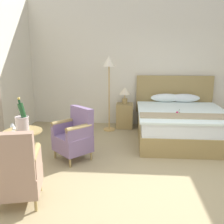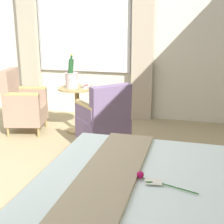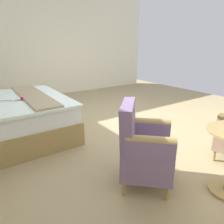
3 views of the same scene
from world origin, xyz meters
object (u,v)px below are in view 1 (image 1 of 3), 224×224
at_px(nightstand, 125,116).
at_px(bedside_lamp, 125,92).
at_px(champagne_bucket, 22,122).
at_px(snack_plate, 17,128).
at_px(side_table_round, 24,148).
at_px(armchair_facing_bed, 16,172).
at_px(bed, 180,122).
at_px(armchair_by_window, 74,135).
at_px(wine_glass_near_edge, 12,125).
at_px(wine_glass_near_bucket, 27,123).
at_px(floor_lamp_brass, 109,70).

height_order(nightstand, bedside_lamp, bedside_lamp).
bearing_deg(champagne_bucket, snack_plate, 134.72).
relative_size(side_table_round, armchair_facing_bed, 0.71).
bearing_deg(side_table_round, bed, 34.82).
bearing_deg(armchair_by_window, bedside_lamp, 67.75).
bearing_deg(wine_glass_near_edge, armchair_by_window, 41.25).
bearing_deg(wine_glass_near_bucket, armchair_facing_bed, -76.11).
bearing_deg(champagne_bucket, wine_glass_near_bucket, 96.96).
bearing_deg(armchair_by_window, bed, 31.28).
bearing_deg(champagne_bucket, floor_lamp_brass, 66.65).
bearing_deg(side_table_round, floor_lamp_brass, 65.35).
relative_size(snack_plate, armchair_facing_bed, 0.14).
bearing_deg(armchair_facing_bed, wine_glass_near_bucket, 103.89).
distance_m(side_table_round, wine_glass_near_edge, 0.40).
bearing_deg(bed, wine_glass_near_bucket, -147.06).
bearing_deg(champagne_bucket, bed, 36.10).
xyz_separation_m(bedside_lamp, armchair_facing_bed, (-1.21, -3.41, -0.46)).
height_order(wine_glass_near_bucket, wine_glass_near_edge, wine_glass_near_edge).
bearing_deg(nightstand, wine_glass_near_bucket, -120.10).
distance_m(snack_plate, armchair_facing_bed, 1.00).
bearing_deg(champagne_bucket, nightstand, 62.19).
distance_m(champagne_bucket, wine_glass_near_edge, 0.17).
bearing_deg(bed, armchair_by_window, -148.72).
distance_m(nightstand, floor_lamp_brass, 1.22).
relative_size(floor_lamp_brass, wine_glass_near_bucket, 13.75).
height_order(nightstand, wine_glass_near_edge, wine_glass_near_edge).
bearing_deg(snack_plate, side_table_round, -38.54).
distance_m(bedside_lamp, wine_glass_near_bucket, 2.87).
relative_size(nightstand, armchair_facing_bed, 0.62).
relative_size(wine_glass_near_bucket, wine_glass_near_edge, 0.95).
distance_m(nightstand, champagne_bucket, 3.08).
bearing_deg(bedside_lamp, wine_glass_near_bucket, -120.10).
bearing_deg(armchair_facing_bed, snack_plate, 112.24).
distance_m(floor_lamp_brass, wine_glass_near_edge, 2.77).
relative_size(nightstand, floor_lamp_brass, 0.34).
xyz_separation_m(bed, armchair_by_window, (-2.05, -1.24, 0.06)).
distance_m(champagne_bucket, armchair_by_window, 1.00).
xyz_separation_m(wine_glass_near_edge, snack_plate, (0.00, 0.14, -0.09)).
bearing_deg(side_table_round, armchair_facing_bed, -73.05).
relative_size(wine_glass_near_bucket, armchair_by_window, 0.14).
bearing_deg(floor_lamp_brass, bed, -17.28).
bearing_deg(snack_plate, armchair_facing_bed, -67.76).
height_order(floor_lamp_brass, armchair_facing_bed, floor_lamp_brass).
xyz_separation_m(champagne_bucket, wine_glass_near_edge, (-0.16, 0.02, -0.06)).
bearing_deg(side_table_round, champagne_bucket, -59.90).
xyz_separation_m(bedside_lamp, snack_plate, (-1.57, -2.52, -0.19)).
xyz_separation_m(nightstand, champagne_bucket, (-1.41, -2.68, 0.55)).
height_order(floor_lamp_brass, armchair_by_window, floor_lamp_brass).
distance_m(nightstand, wine_glass_near_bucket, 2.90).
distance_m(bed, wine_glass_near_bucket, 3.21).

